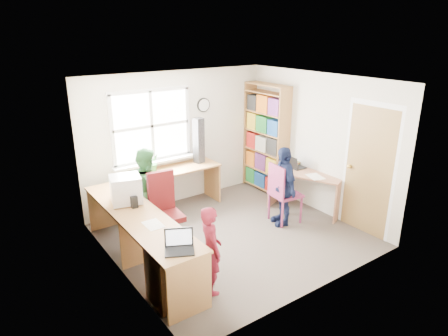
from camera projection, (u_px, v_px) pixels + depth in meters
name	position (u px, v px, depth m)	size (l,w,h in m)	color
room	(231.00, 160.00, 5.94)	(3.64, 3.44, 2.44)	#443C36
l_desk	(166.00, 241.00, 5.19)	(2.38, 2.95, 0.75)	#B37E47
right_desk	(306.00, 183.00, 6.97)	(1.01, 1.37, 0.72)	#B07958
bookshelf	(266.00, 141.00, 7.75)	(0.30, 1.02, 2.10)	#B37E47
swivel_chair	(165.00, 214.00, 5.91)	(0.55, 0.55, 1.10)	black
wooden_chair	(282.00, 191.00, 6.53)	(0.49, 0.49, 1.02)	#842C52
crt_monitor	(126.00, 190.00, 5.55)	(0.48, 0.45, 0.40)	silver
laptop_left	(179.00, 245.00, 4.42)	(0.41, 0.39, 0.22)	black
laptop_right	(294.00, 165.00, 7.12)	(0.28, 0.34, 0.23)	black
speaker_a	(134.00, 202.00, 5.44)	(0.09, 0.09, 0.17)	black
speaker_b	(116.00, 191.00, 5.80)	(0.12, 0.12, 0.19)	black
cd_tower	(199.00, 141.00, 7.18)	(0.19, 0.18, 0.82)	black
game_box	(291.00, 163.00, 7.28)	(0.33, 0.33, 0.05)	red
paper_a	(153.00, 225.00, 4.99)	(0.21, 0.30, 0.00)	white
paper_b	(315.00, 177.00, 6.70)	(0.30, 0.36, 0.00)	white
potted_plant	(154.00, 163.00, 6.79)	(0.18, 0.14, 0.32)	#337F3C
person_red	(211.00, 250.00, 4.78)	(0.41, 0.27, 1.13)	maroon
person_green	(148.00, 190.00, 6.27)	(0.66, 0.51, 1.35)	#2A6A33
person_navy	(283.00, 186.00, 6.45)	(0.77, 0.32, 1.32)	#131C3C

